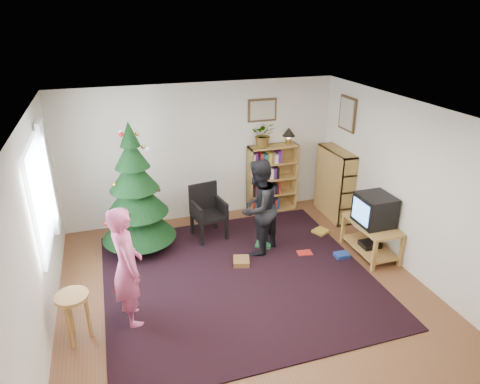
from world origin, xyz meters
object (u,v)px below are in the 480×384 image
object	(u,v)px
crt_tv	(375,210)
armchair	(207,209)
person_standing	(127,267)
stool	(73,305)
bookshelf_right	(335,183)
tv_stand	(371,236)
picture_right	(348,114)
table_lamp	(289,133)
bookshelf_back	(272,177)
picture_back	(262,110)
christmas_tree	(136,199)
potted_plant	(264,134)
person_by_chair	(258,208)

from	to	relation	value
crt_tv	armchair	distance (m)	2.73
person_standing	stool	bearing A→B (deg)	92.90
bookshelf_right	tv_stand	xyz separation A→B (m)	(-0.12, -1.44, -0.34)
picture_right	table_lamp	size ratio (longest dim) A/B	1.87
bookshelf_back	person_standing	xyz separation A→B (m)	(-2.89, -2.50, 0.13)
tv_stand	table_lamp	bearing A→B (deg)	105.98
table_lamp	picture_back	bearing A→B (deg)	164.43
christmas_tree	potted_plant	xyz separation A→B (m)	(2.41, 0.76, 0.64)
bookshelf_right	person_standing	distance (m)	4.33
crt_tv	person_standing	world-z (taller)	person_standing
picture_right	christmas_tree	distance (m)	3.90
christmas_tree	crt_tv	size ratio (longest dim) A/B	3.94
picture_right	table_lamp	distance (m)	1.11
person_standing	armchair	bearing A→B (deg)	-48.93
person_standing	bookshelf_back	bearing A→B (deg)	-60.30
christmas_tree	bookshelf_back	bearing A→B (deg)	16.14
tv_stand	crt_tv	distance (m)	0.46
christmas_tree	picture_back	bearing A→B (deg)	20.15
crt_tv	stool	size ratio (longest dim) A/B	0.85
bookshelf_back	person_by_chair	bearing A→B (deg)	-119.63
bookshelf_right	person_standing	world-z (taller)	person_standing
person_by_chair	table_lamp	xyz separation A→B (m)	(1.11, 1.43, 0.73)
picture_back	stool	size ratio (longest dim) A/B	0.86
bookshelf_right	picture_right	bearing A→B (deg)	-84.29
picture_back	bookshelf_right	distance (m)	1.90
picture_right	person_standing	bearing A→B (deg)	-154.60
person_by_chair	potted_plant	distance (m)	1.73
stool	person_by_chair	xyz separation A→B (m)	(2.72, 1.24, 0.29)
crt_tv	person_by_chair	world-z (taller)	person_by_chair
christmas_tree	person_by_chair	distance (m)	1.92
bookshelf_right	crt_tv	size ratio (longest dim) A/B	2.39
bookshelf_right	crt_tv	world-z (taller)	bookshelf_right
bookshelf_back	person_standing	bearing A→B (deg)	-139.08
stool	potted_plant	world-z (taller)	potted_plant
crt_tv	person_standing	distance (m)	3.80
crt_tv	table_lamp	size ratio (longest dim) A/B	1.69
picture_back	christmas_tree	bearing A→B (deg)	-159.85
crt_tv	stool	bearing A→B (deg)	-171.98
picture_back	bookshelf_right	bearing A→B (deg)	-31.82
crt_tv	person_by_chair	size ratio (longest dim) A/B	0.35
armchair	person_by_chair	size ratio (longest dim) A/B	0.59
picture_right	person_standing	distance (m)	4.61
christmas_tree	armchair	world-z (taller)	christmas_tree
crt_tv	person_by_chair	distance (m)	1.80
picture_right	christmas_tree	bearing A→B (deg)	-177.47
picture_right	christmas_tree	xyz separation A→B (m)	(-3.75, -0.17, -1.06)
picture_right	potted_plant	distance (m)	1.52
christmas_tree	tv_stand	distance (m)	3.77
tv_stand	armchair	distance (m)	2.73
picture_back	picture_right	xyz separation A→B (m)	(1.33, -0.73, 0.00)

